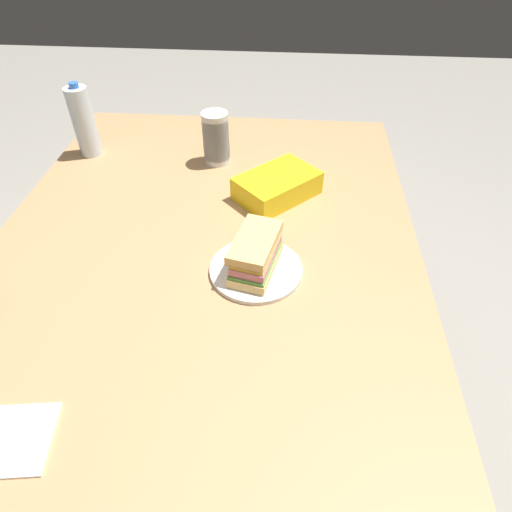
{
  "coord_description": "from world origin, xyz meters",
  "views": [
    {
      "loc": [
        -0.8,
        -0.21,
        1.49
      ],
      "look_at": [
        -0.03,
        -0.15,
        0.79
      ],
      "focal_mm": 31.08,
      "sensor_mm": 36.0,
      "label": 1
    }
  ],
  "objects_px": {
    "sandwich": "(256,254)",
    "water_bottle_tall": "(84,122)",
    "paper_plate": "(256,270)",
    "plastic_cup_stack": "(216,138)",
    "dining_table": "(201,283)",
    "chip_bag": "(277,186)"
  },
  "relations": [
    {
      "from": "paper_plate",
      "to": "water_bottle_tall",
      "type": "bearing_deg",
      "value": 48.65
    },
    {
      "from": "dining_table",
      "to": "sandwich",
      "type": "bearing_deg",
      "value": -98.41
    },
    {
      "from": "water_bottle_tall",
      "to": "plastic_cup_stack",
      "type": "bearing_deg",
      "value": -92.54
    },
    {
      "from": "sandwich",
      "to": "water_bottle_tall",
      "type": "bearing_deg",
      "value": 48.82
    },
    {
      "from": "chip_bag",
      "to": "plastic_cup_stack",
      "type": "bearing_deg",
      "value": 93.5
    },
    {
      "from": "paper_plate",
      "to": "sandwich",
      "type": "relative_size",
      "value": 1.13
    },
    {
      "from": "water_bottle_tall",
      "to": "dining_table",
      "type": "bearing_deg",
      "value": -137.87
    },
    {
      "from": "chip_bag",
      "to": "water_bottle_tall",
      "type": "height_order",
      "value": "water_bottle_tall"
    },
    {
      "from": "dining_table",
      "to": "chip_bag",
      "type": "bearing_deg",
      "value": -30.9
    },
    {
      "from": "paper_plate",
      "to": "dining_table",
      "type": "bearing_deg",
      "value": 80.09
    },
    {
      "from": "plastic_cup_stack",
      "to": "dining_table",
      "type": "bearing_deg",
      "value": -177.11
    },
    {
      "from": "paper_plate",
      "to": "plastic_cup_stack",
      "type": "relative_size",
      "value": 1.34
    },
    {
      "from": "dining_table",
      "to": "paper_plate",
      "type": "bearing_deg",
      "value": -99.91
    },
    {
      "from": "sandwich",
      "to": "water_bottle_tall",
      "type": "xyz_separation_m",
      "value": [
        0.53,
        0.6,
        0.06
      ]
    },
    {
      "from": "sandwich",
      "to": "dining_table",
      "type": "bearing_deg",
      "value": 81.59
    },
    {
      "from": "dining_table",
      "to": "water_bottle_tall",
      "type": "distance_m",
      "value": 0.71
    },
    {
      "from": "dining_table",
      "to": "chip_bag",
      "type": "xyz_separation_m",
      "value": [
        0.3,
        -0.18,
        0.11
      ]
    },
    {
      "from": "paper_plate",
      "to": "sandwich",
      "type": "bearing_deg",
      "value": 13.84
    },
    {
      "from": "plastic_cup_stack",
      "to": "chip_bag",
      "type": "bearing_deg",
      "value": -131.96
    },
    {
      "from": "paper_plate",
      "to": "water_bottle_tall",
      "type": "height_order",
      "value": "water_bottle_tall"
    },
    {
      "from": "chip_bag",
      "to": "plastic_cup_stack",
      "type": "height_order",
      "value": "plastic_cup_stack"
    },
    {
      "from": "paper_plate",
      "to": "plastic_cup_stack",
      "type": "bearing_deg",
      "value": 18.43
    }
  ]
}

